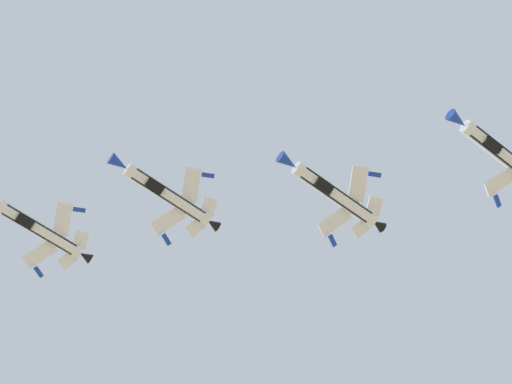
{
  "coord_description": "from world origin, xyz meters",
  "views": [
    {
      "loc": [
        -3.66,
        -6.61,
        1.48
      ],
      "look_at": [
        3.9,
        38.13,
        84.02
      ],
      "focal_mm": 54.73,
      "sensor_mm": 36.0,
      "label": 1
    }
  ],
  "objects_px": {
    "fighter_jet_right_wing": "(166,194)",
    "fighter_jet_left_outer": "(333,194)",
    "fighter_jet_right_outer": "(500,153)",
    "fighter_jet_left_wing": "(38,228)"
  },
  "relations": [
    {
      "from": "fighter_jet_right_wing",
      "to": "fighter_jet_left_outer",
      "type": "distance_m",
      "value": 20.39
    },
    {
      "from": "fighter_jet_left_outer",
      "to": "fighter_jet_right_outer",
      "type": "height_order",
      "value": "fighter_jet_right_outer"
    },
    {
      "from": "fighter_jet_left_wing",
      "to": "fighter_jet_right_wing",
      "type": "bearing_deg",
      "value": -146.13
    },
    {
      "from": "fighter_jet_left_outer",
      "to": "fighter_jet_right_outer",
      "type": "bearing_deg",
      "value": -141.35
    },
    {
      "from": "fighter_jet_left_outer",
      "to": "fighter_jet_right_outer",
      "type": "distance_m",
      "value": 19.92
    },
    {
      "from": "fighter_jet_left_wing",
      "to": "fighter_jet_left_outer",
      "type": "relative_size",
      "value": 1.0
    },
    {
      "from": "fighter_jet_left_wing",
      "to": "fighter_jet_right_outer",
      "type": "relative_size",
      "value": 1.0
    },
    {
      "from": "fighter_jet_right_outer",
      "to": "fighter_jet_left_wing",
      "type": "bearing_deg",
      "value": 40.53
    },
    {
      "from": "fighter_jet_right_wing",
      "to": "fighter_jet_right_outer",
      "type": "bearing_deg",
      "value": -136.52
    },
    {
      "from": "fighter_jet_left_wing",
      "to": "fighter_jet_right_wing",
      "type": "distance_m",
      "value": 17.8
    }
  ]
}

